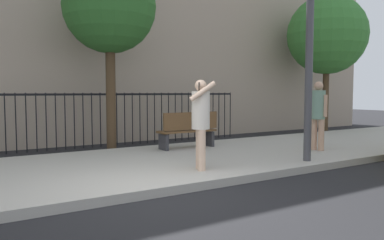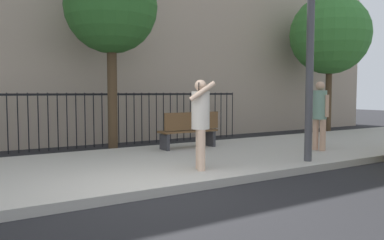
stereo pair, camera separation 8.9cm
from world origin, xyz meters
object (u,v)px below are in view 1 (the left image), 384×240
object	(u,v)px
pedestrian_on_phone	(200,118)
street_tree_far	(327,35)
pedestrian_walking	(318,111)
street_tree_mid	(110,8)
street_bench	(189,129)

from	to	relation	value
pedestrian_on_phone	street_tree_far	xyz separation A→B (m)	(8.45, 3.86, 2.66)
street_tree_far	pedestrian_walking	bearing A→B (deg)	-143.27
street_tree_mid	pedestrian_walking	bearing A→B (deg)	-41.15
pedestrian_walking	street_bench	bearing A→B (deg)	141.74
pedestrian_on_phone	street_tree_far	size ratio (longest dim) A/B	0.32
street_tree_mid	street_tree_far	bearing A→B (deg)	-1.07
street_bench	street_tree_mid	size ratio (longest dim) A/B	0.31
pedestrian_on_phone	street_bench	distance (m)	2.84
street_bench	pedestrian_on_phone	bearing A→B (deg)	-117.70
pedestrian_on_phone	street_tree_far	world-z (taller)	street_tree_far
pedestrian_walking	street_bench	distance (m)	3.31
street_tree_far	pedestrian_on_phone	bearing A→B (deg)	-155.42
street_tree_mid	street_tree_far	world-z (taller)	street_tree_far
pedestrian_on_phone	street_bench	world-z (taller)	pedestrian_on_phone
street_tree_mid	street_tree_far	size ratio (longest dim) A/B	0.97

